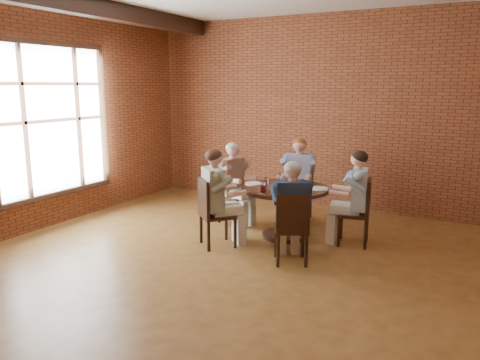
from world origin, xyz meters
The scene contains 27 objects.
floor centered at (0.00, 0.00, 0.00)m, with size 7.00×7.00×0.00m, color olive.
wall_back centered at (0.00, 3.50, 1.70)m, with size 7.00×7.00×0.00m, color brown.
wall_left centered at (-3.25, 0.00, 1.70)m, with size 7.00×7.00×0.00m, color brown.
ceiling_beam centered at (-2.45, 0.00, 3.27)m, with size 0.22×6.90×0.26m, color black.
window centered at (-3.18, 0.40, 1.65)m, with size 0.10×2.16×2.36m.
dining_table centered at (0.23, 1.48, 0.53)m, with size 1.25×1.25×0.75m.
chair_a centered at (1.27, 1.68, 0.50)m, with size 0.49×0.49×0.93m.
diner_a centered at (1.19, 1.66, 0.66)m, with size 0.52×0.63×1.31m, color teal, non-canonical shape.
chair_b centered at (0.04, 2.55, 0.51)m, with size 0.50×0.50×0.94m.
diner_b centered at (0.05, 2.46, 0.67)m, with size 0.53×0.66×1.34m, color #848DA8, non-canonical shape.
chair_c centered at (-0.85, 1.82, 0.50)m, with size 0.51×0.51×0.91m.
diner_c centered at (-0.77, 1.80, 0.64)m, with size 0.50×0.62×1.29m, color brown, non-canonical shape.
chair_d centered at (-0.50, 0.66, 0.51)m, with size 0.61×0.61×0.94m.
diner_d centered at (-0.44, 0.73, 0.67)m, with size 0.54×0.66×1.35m, color gray, non-canonical shape.
chair_e centered at (0.72, 0.55, 0.50)m, with size 0.54×0.54×0.91m.
diner_e centered at (0.68, 0.62, 0.64)m, with size 0.50×0.61×1.28m, color #16263F, non-canonical shape.
plate_a centered at (0.70, 1.59, 0.76)m, with size 0.26×0.26×0.01m, color white.
plate_b centered at (0.21, 1.97, 0.76)m, with size 0.26×0.26×0.01m, color white.
plate_c centered at (-0.26, 1.46, 0.76)m, with size 0.26×0.26×0.01m, color white.
plate_d centered at (0.56, 1.14, 0.76)m, with size 0.26×0.26×0.01m, color white.
glass_a centered at (0.50, 1.45, 0.82)m, with size 0.07×0.07×0.14m, color white.
glass_b centered at (0.31, 1.69, 0.82)m, with size 0.07×0.07×0.14m, color white.
glass_c centered at (0.05, 1.69, 0.82)m, with size 0.07×0.07×0.14m, color white.
glass_d centered at (0.15, 1.56, 0.82)m, with size 0.07×0.07×0.14m, color white.
glass_e centered at (-0.01, 1.36, 0.82)m, with size 0.07×0.07×0.14m, color white.
glass_f centered at (0.10, 1.03, 0.82)m, with size 0.07×0.07×0.14m, color white.
smartphone centered at (0.64, 1.15, 0.75)m, with size 0.07×0.14×0.01m, color black.
Camera 1 is at (2.74, -4.58, 2.17)m, focal length 35.00 mm.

